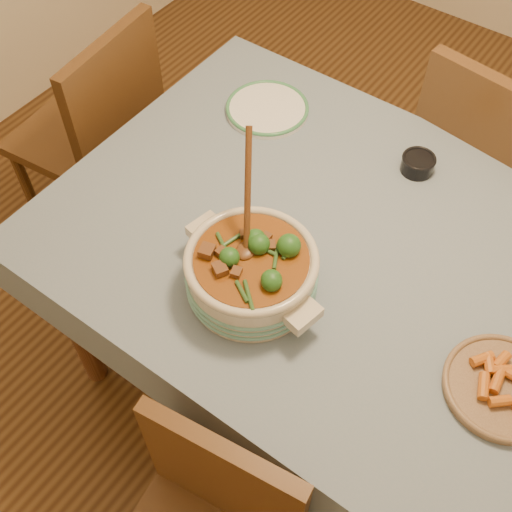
{
  "coord_description": "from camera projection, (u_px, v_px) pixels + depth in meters",
  "views": [
    {
      "loc": [
        0.3,
        -0.92,
        2.02
      ],
      "look_at": [
        -0.21,
        -0.22,
        0.86
      ],
      "focal_mm": 45.0,
      "sensor_mm": 36.0,
      "label": 1
    }
  ],
  "objects": [
    {
      "name": "floor",
      "position": [
        343.0,
        394.0,
        2.17
      ],
      "size": [
        4.5,
        4.5,
        0.0
      ],
      "primitive_type": "plane",
      "color": "#412612",
      "rests_on": "ground"
    },
    {
      "name": "dining_table",
      "position": [
        371.0,
        284.0,
        1.64
      ],
      "size": [
        1.68,
        1.08,
        0.76
      ],
      "color": "brown",
      "rests_on": "floor"
    },
    {
      "name": "stew_casserole",
      "position": [
        251.0,
        269.0,
        1.46
      ],
      "size": [
        0.39,
        0.35,
        0.36
      ],
      "rotation": [
        0.0,
        0.0,
        -0.2
      ],
      "color": "beige",
      "rests_on": "dining_table"
    },
    {
      "name": "white_plate",
      "position": [
        267.0,
        109.0,
        1.89
      ],
      "size": [
        0.31,
        0.31,
        0.02
      ],
      "rotation": [
        0.0,
        0.0,
        0.31
      ],
      "color": "white",
      "rests_on": "dining_table"
    },
    {
      "name": "condiment_bowl",
      "position": [
        418.0,
        163.0,
        1.73
      ],
      "size": [
        0.12,
        0.12,
        0.05
      ],
      "rotation": [
        0.0,
        0.0,
        -0.4
      ],
      "color": "black",
      "rests_on": "dining_table"
    },
    {
      "name": "fried_plate",
      "position": [
        502.0,
        386.0,
        1.35
      ],
      "size": [
        0.32,
        0.32,
        0.04
      ],
      "rotation": [
        0.0,
        0.0,
        -0.35
      ],
      "color": "#907450",
      "rests_on": "dining_table"
    },
    {
      "name": "chair_far",
      "position": [
        487.0,
        176.0,
        2.02
      ],
      "size": [
        0.51,
        0.51,
        0.98
      ],
      "rotation": [
        0.0,
        0.0,
        3.01
      ],
      "color": "brown",
      "rests_on": "floor"
    },
    {
      "name": "chair_left",
      "position": [
        100.0,
        130.0,
        2.2
      ],
      "size": [
        0.47,
        0.47,
        0.91
      ],
      "rotation": [
        0.0,
        0.0,
        -1.46
      ],
      "color": "brown",
      "rests_on": "floor"
    }
  ]
}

